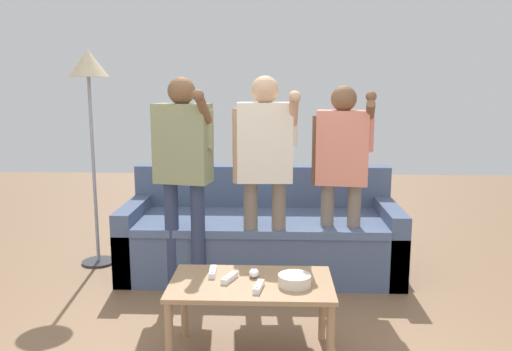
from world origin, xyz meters
The scene contains 11 objects.
couch centered at (0.08, 1.45, 0.29)m, with size 2.19×0.92×0.82m.
coffee_table centered at (0.06, 0.03, 0.39)m, with size 0.90×0.52×0.45m.
snack_bowl centered at (0.30, -0.01, 0.48)m, with size 0.18×0.18×0.06m, color beige.
game_remote_nunchuk centered at (0.07, 0.11, 0.47)m, with size 0.06×0.09×0.05m.
floor_lamp centered at (-1.32, 1.54, 1.54)m, with size 0.33×0.33×1.79m.
player_left centered at (-0.47, 0.97, 0.99)m, with size 0.45×0.41×1.57m.
player_center centered at (0.12, 1.02, 0.99)m, with size 0.47×0.35×1.57m.
player_right centered at (0.68, 1.11, 0.95)m, with size 0.44×0.34×1.51m.
game_remote_wand_near centered at (0.11, -0.07, 0.46)m, with size 0.06×0.15×0.03m.
game_remote_wand_far centered at (-0.16, 0.14, 0.46)m, with size 0.04×0.16×0.03m.
game_remote_wand_spare centered at (-0.06, 0.04, 0.46)m, with size 0.09×0.15×0.03m.
Camera 1 is at (0.19, -2.72, 1.54)m, focal length 36.97 mm.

